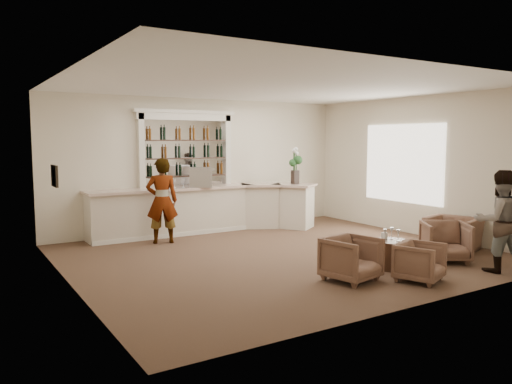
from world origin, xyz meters
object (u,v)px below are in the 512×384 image
at_px(cocktail_table, 390,254).
at_px(armchair_left, 351,259).
at_px(sommelier, 162,201).
at_px(espresso_machine, 201,177).
at_px(armchair_center, 420,262).
at_px(armchair_far, 453,233).
at_px(flower_vase, 295,164).
at_px(armchair_right, 445,242).
at_px(bar_counter, 207,209).
at_px(guest, 499,221).

distance_m(cocktail_table, armchair_left, 1.18).
height_order(sommelier, espresso_machine, sommelier).
bearing_deg(armchair_center, armchair_far, 5.19).
xyz_separation_m(sommelier, armchair_center, (2.41, -5.04, -0.63)).
bearing_deg(armchair_far, flower_vase, -176.82).
height_order(armchair_center, armchair_right, armchair_right).
xyz_separation_m(cocktail_table, armchair_center, (-0.23, -0.84, 0.07)).
relative_size(bar_counter, armchair_center, 8.24).
bearing_deg(sommelier, espresso_machine, -137.47).
bearing_deg(sommelier, armchair_far, 160.46).
relative_size(armchair_left, armchair_right, 0.97).
relative_size(bar_counter, armchair_far, 5.62).
xyz_separation_m(guest, armchair_left, (-2.55, 0.91, -0.52)).
bearing_deg(bar_counter, armchair_far, -51.10).
bearing_deg(guest, armchair_right, -49.98).
height_order(bar_counter, armchair_left, bar_counter).
distance_m(armchair_far, espresso_machine, 5.82).
xyz_separation_m(armchair_left, espresso_machine, (-0.29, 4.99, 1.01)).
distance_m(espresso_machine, flower_vase, 2.50).
relative_size(bar_counter, espresso_machine, 10.69).
height_order(armchair_left, armchair_right, armchair_right).
bearing_deg(armchair_right, sommelier, 167.85).
bearing_deg(espresso_machine, armchair_left, -62.42).
bearing_deg(armchair_right, espresso_machine, 154.72).
bearing_deg(espresso_machine, armchair_right, -37.21).
distance_m(sommelier, flower_vase, 3.71).
relative_size(cocktail_table, flower_vase, 0.68).
height_order(armchair_left, espresso_machine, espresso_machine).
distance_m(armchair_left, armchair_right, 2.40).
relative_size(armchair_center, armchair_right, 0.85).
bearing_deg(armchair_center, bar_counter, 78.63).
xyz_separation_m(bar_counter, guest, (2.64, -6.00, 0.31)).
distance_m(armchair_far, flower_vase, 4.23).
height_order(armchair_center, flower_vase, flower_vase).
height_order(guest, armchair_right, guest).
distance_m(armchair_left, flower_vase, 5.11).
height_order(guest, armchair_left, guest).
bearing_deg(cocktail_table, armchair_far, 10.63).
bearing_deg(bar_counter, flower_vase, -15.80).
height_order(armchair_left, armchair_far, armchair_left).
distance_m(bar_counter, sommelier, 1.60).
xyz_separation_m(cocktail_table, flower_vase, (0.99, 4.22, 1.42)).
bearing_deg(armchair_far, bar_counter, -157.35).
relative_size(sommelier, armchair_left, 2.37).
bearing_deg(sommelier, cocktail_table, 139.78).
bearing_deg(armchair_right, armchair_center, -120.09).
height_order(armchair_left, flower_vase, flower_vase).
height_order(cocktail_table, sommelier, sommelier).
relative_size(cocktail_table, espresso_machine, 1.19).
distance_m(cocktail_table, espresso_machine, 5.10).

